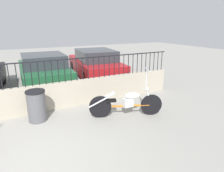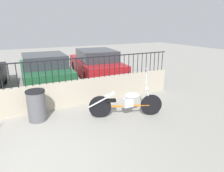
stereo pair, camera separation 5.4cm
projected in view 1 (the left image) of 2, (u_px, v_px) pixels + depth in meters
name	position (u px, v px, depth m)	size (l,w,h in m)	color
ground_plane	(27.00, 164.00, 3.70)	(40.00, 40.00, 0.00)	gray
low_wall	(17.00, 102.00, 5.56)	(10.50, 0.18, 0.82)	#B2A893
fence_railing	(12.00, 71.00, 5.30)	(10.50, 0.04, 0.70)	black
motorcycle_orange	(123.00, 103.00, 5.56)	(1.97, 0.91, 1.36)	black
trash_bin	(37.00, 106.00, 5.28)	(0.50, 0.50, 0.85)	#56565B
car_green	(44.00, 69.00, 8.55)	(1.97, 4.04, 1.31)	black
car_red	(95.00, 64.00, 9.55)	(2.18, 4.34, 1.37)	black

